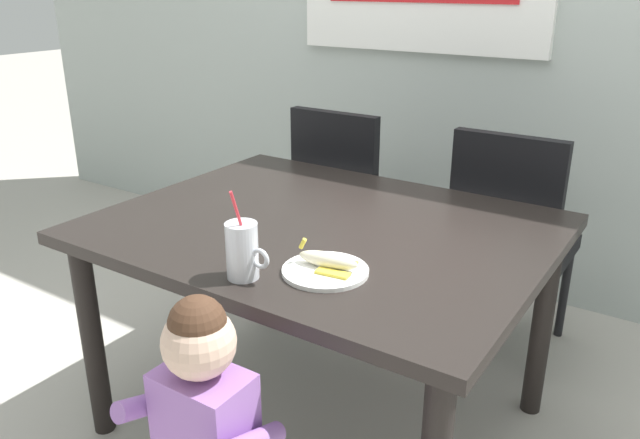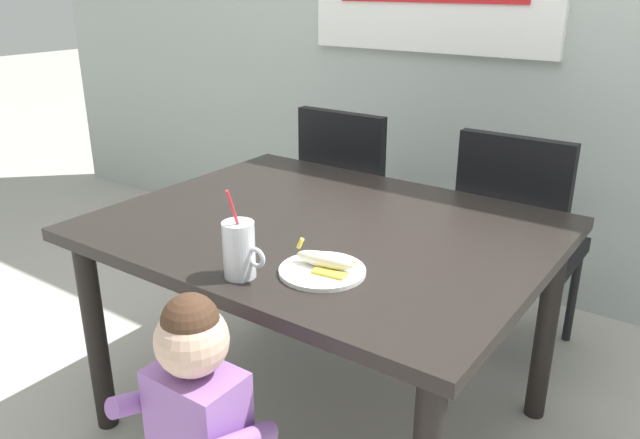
# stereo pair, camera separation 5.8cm
# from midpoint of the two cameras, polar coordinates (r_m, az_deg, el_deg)

# --- Properties ---
(ground_plane) EXTENTS (24.00, 24.00, 0.00)m
(ground_plane) POSITION_cam_midpoint_polar(r_m,az_deg,el_deg) (2.37, -0.53, -17.67)
(ground_plane) COLOR #B7B2A8
(dining_table) EXTENTS (1.38, 1.09, 0.76)m
(dining_table) POSITION_cam_midpoint_polar(r_m,az_deg,el_deg) (2.02, -0.59, -2.74)
(dining_table) COLOR black
(dining_table) RESTS_ON ground
(dining_chair_left) EXTENTS (0.44, 0.44, 0.96)m
(dining_chair_left) POSITION_cam_midpoint_polar(r_m,az_deg,el_deg) (2.87, 1.87, 1.94)
(dining_chair_left) COLOR black
(dining_chair_left) RESTS_ON ground
(dining_chair_right) EXTENTS (0.44, 0.45, 0.96)m
(dining_chair_right) POSITION_cam_midpoint_polar(r_m,az_deg,el_deg) (2.58, 16.27, -1.18)
(dining_chair_right) COLOR black
(dining_chair_right) RESTS_ON ground
(toddler_standing) EXTENTS (0.33, 0.24, 0.84)m
(toddler_standing) POSITION_cam_midpoint_polar(r_m,az_deg,el_deg) (1.56, -11.61, -17.19)
(toddler_standing) COLOR #3F4760
(toddler_standing) RESTS_ON ground
(milk_cup) EXTENTS (0.13, 0.09, 0.25)m
(milk_cup) POSITION_cam_midpoint_polar(r_m,az_deg,el_deg) (1.61, -8.10, -3.12)
(milk_cup) COLOR silver
(milk_cup) RESTS_ON dining_table
(snack_plate) EXTENTS (0.23, 0.23, 0.01)m
(snack_plate) POSITION_cam_midpoint_polar(r_m,az_deg,el_deg) (1.65, -0.52, -4.72)
(snack_plate) COLOR white
(snack_plate) RESTS_ON dining_table
(peeled_banana) EXTENTS (0.17, 0.11, 0.07)m
(peeled_banana) POSITION_cam_midpoint_polar(r_m,az_deg,el_deg) (1.64, -0.20, -3.79)
(peeled_banana) COLOR #F4EAC6
(peeled_banana) RESTS_ON snack_plate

